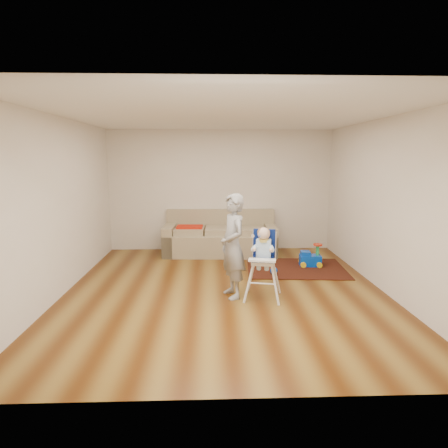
{
  "coord_description": "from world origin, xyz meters",
  "views": [
    {
      "loc": [
        -0.22,
        -5.7,
        2.08
      ],
      "look_at": [
        0.0,
        0.4,
        1.0
      ],
      "focal_mm": 30.0,
      "sensor_mm": 36.0,
      "label": 1
    }
  ],
  "objects_px": {
    "toy_ball": "(274,271)",
    "adult": "(233,246)",
    "ride_on_toy": "(310,255)",
    "sofa": "(220,233)",
    "side_table": "(191,241)",
    "high_chair": "(263,264)"
  },
  "relations": [
    {
      "from": "ride_on_toy",
      "to": "side_table",
      "type": "bearing_deg",
      "value": 156.06
    },
    {
      "from": "side_table",
      "to": "adult",
      "type": "bearing_deg",
      "value": -74.41
    },
    {
      "from": "toy_ball",
      "to": "adult",
      "type": "bearing_deg",
      "value": -128.47
    },
    {
      "from": "high_chair",
      "to": "toy_ball",
      "type": "bearing_deg",
      "value": 84.34
    },
    {
      "from": "adult",
      "to": "side_table",
      "type": "bearing_deg",
      "value": 177.83
    },
    {
      "from": "ride_on_toy",
      "to": "toy_ball",
      "type": "xyz_separation_m",
      "value": [
        -0.8,
        -0.53,
        -0.15
      ]
    },
    {
      "from": "ride_on_toy",
      "to": "sofa",
      "type": "bearing_deg",
      "value": 152.94
    },
    {
      "from": "side_table",
      "to": "high_chair",
      "type": "xyz_separation_m",
      "value": [
        1.23,
        -2.89,
        0.28
      ]
    },
    {
      "from": "adult",
      "to": "toy_ball",
      "type": "bearing_deg",
      "value": 123.76
    },
    {
      "from": "side_table",
      "to": "high_chair",
      "type": "bearing_deg",
      "value": -66.9
    },
    {
      "from": "sofa",
      "to": "ride_on_toy",
      "type": "distance_m",
      "value": 2.03
    },
    {
      "from": "ride_on_toy",
      "to": "high_chair",
      "type": "distance_m",
      "value": 2.01
    },
    {
      "from": "adult",
      "to": "sofa",
      "type": "bearing_deg",
      "value": 165.04
    },
    {
      "from": "sofa",
      "to": "high_chair",
      "type": "distance_m",
      "value": 2.73
    },
    {
      "from": "side_table",
      "to": "toy_ball",
      "type": "height_order",
      "value": "side_table"
    },
    {
      "from": "ride_on_toy",
      "to": "high_chair",
      "type": "height_order",
      "value": "high_chair"
    },
    {
      "from": "sofa",
      "to": "ride_on_toy",
      "type": "xyz_separation_m",
      "value": [
        1.73,
        -1.05,
        -0.23
      ]
    },
    {
      "from": "sofa",
      "to": "side_table",
      "type": "relative_size",
      "value": 5.0
    },
    {
      "from": "toy_ball",
      "to": "adult",
      "type": "xyz_separation_m",
      "value": [
        -0.8,
        -1.01,
        0.7
      ]
    },
    {
      "from": "sofa",
      "to": "side_table",
      "type": "height_order",
      "value": "sofa"
    },
    {
      "from": "sofa",
      "to": "ride_on_toy",
      "type": "bearing_deg",
      "value": -28.69
    },
    {
      "from": "sofa",
      "to": "toy_ball",
      "type": "xyz_separation_m",
      "value": [
        0.93,
        -1.57,
        -0.39
      ]
    }
  ]
}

